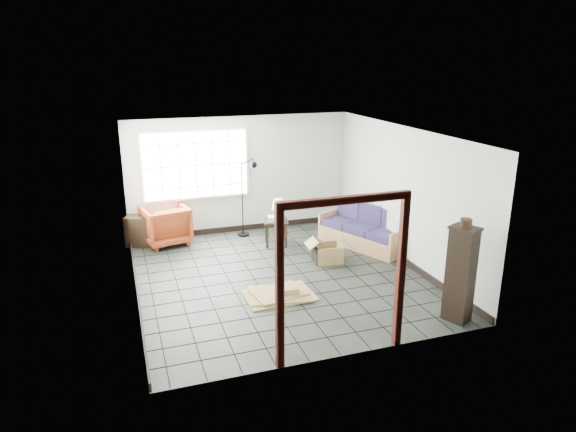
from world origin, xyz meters
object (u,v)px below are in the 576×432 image
object	(u,v)px
side_table	(276,224)
tall_shelf	(461,274)
futon_sofa	(365,232)
armchair	(165,223)

from	to	relation	value
side_table	tall_shelf	xyz separation A→B (m)	(1.60, -3.99, 0.31)
futon_sofa	side_table	world-z (taller)	futon_sofa
armchair	futon_sofa	bearing A→B (deg)	146.75
tall_shelf	futon_sofa	bearing A→B (deg)	63.51
tall_shelf	armchair	bearing A→B (deg)	104.48
side_table	tall_shelf	bearing A→B (deg)	-68.10
side_table	armchair	bearing A→B (deg)	159.87
futon_sofa	armchair	bearing A→B (deg)	134.94
futon_sofa	side_table	size ratio (longest dim) A/B	3.42
armchair	tall_shelf	world-z (taller)	tall_shelf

